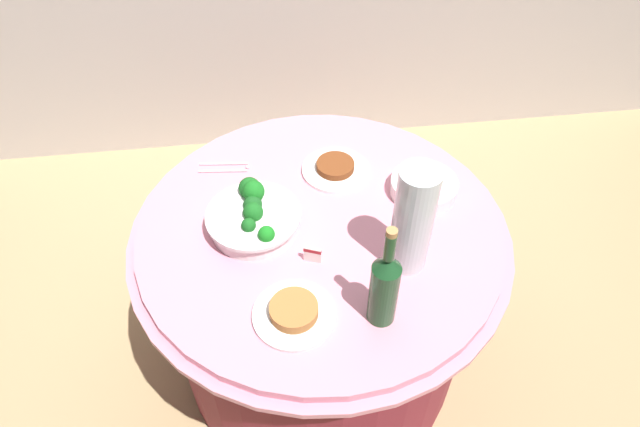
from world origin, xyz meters
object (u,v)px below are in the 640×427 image
object	(u,v)px
food_plate_peanuts	(294,312)
plate_stack	(424,187)
food_plate_stir_fry	(335,168)
decorative_fruit_vase	(412,225)
broccoli_bowl	(254,217)
wine_bottle	(384,286)
label_placard_front	(313,254)
serving_tongs	(225,167)

from	to	relation	value
food_plate_peanuts	plate_stack	bearing A→B (deg)	42.32
food_plate_stir_fry	decorative_fruit_vase	bearing A→B (deg)	-69.94
broccoli_bowl	food_plate_peanuts	size ratio (longest dim) A/B	1.27
plate_stack	decorative_fruit_vase	size ratio (longest dim) A/B	0.62
wine_bottle	food_plate_peanuts	distance (m)	0.25
wine_bottle	label_placard_front	distance (m)	0.27
broccoli_bowl	food_plate_stir_fry	distance (m)	0.35
decorative_fruit_vase	plate_stack	bearing A→B (deg)	66.30
serving_tongs	label_placard_front	world-z (taller)	label_placard_front
plate_stack	wine_bottle	world-z (taller)	wine_bottle
label_placard_front	plate_stack	bearing A→B (deg)	31.40
broccoli_bowl	serving_tongs	world-z (taller)	broccoli_bowl
broccoli_bowl	food_plate_stir_fry	size ratio (longest dim) A/B	1.27
broccoli_bowl	serving_tongs	size ratio (longest dim) A/B	1.67
wine_bottle	label_placard_front	xyz separation A→B (m)	(-0.16, 0.20, -0.10)
plate_stack	wine_bottle	distance (m)	0.50
decorative_fruit_vase	food_plate_peanuts	world-z (taller)	decorative_fruit_vase
plate_stack	label_placard_front	world-z (taller)	label_placard_front
decorative_fruit_vase	wine_bottle	bearing A→B (deg)	-122.22
broccoli_bowl	plate_stack	world-z (taller)	broccoli_bowl
food_plate_peanuts	decorative_fruit_vase	bearing A→B (deg)	23.51
broccoli_bowl	serving_tongs	bearing A→B (deg)	107.18
food_plate_peanuts	food_plate_stir_fry	distance (m)	0.58
plate_stack	food_plate_stir_fry	world-z (taller)	plate_stack
broccoli_bowl	food_plate_peanuts	distance (m)	0.34
plate_stack	decorative_fruit_vase	distance (m)	0.31
decorative_fruit_vase	food_plate_peanuts	distance (m)	0.39
serving_tongs	label_placard_front	size ratio (longest dim) A/B	3.05
serving_tongs	food_plate_peanuts	world-z (taller)	food_plate_peanuts
plate_stack	serving_tongs	world-z (taller)	plate_stack
wine_bottle	decorative_fruit_vase	size ratio (longest dim) A/B	0.99
plate_stack	broccoli_bowl	bearing A→B (deg)	-171.70
food_plate_stir_fry	broccoli_bowl	bearing A→B (deg)	-142.16
broccoli_bowl	decorative_fruit_vase	world-z (taller)	decorative_fruit_vase
wine_bottle	label_placard_front	world-z (taller)	wine_bottle
broccoli_bowl	food_plate_stir_fry	bearing A→B (deg)	37.84
decorative_fruit_vase	food_plate_stir_fry	xyz separation A→B (m)	(-0.15, 0.40, -0.14)
serving_tongs	broccoli_bowl	bearing A→B (deg)	-72.82
serving_tongs	decorative_fruit_vase	bearing A→B (deg)	-42.25
label_placard_front	decorative_fruit_vase	bearing A→B (deg)	-6.95
plate_stack	label_placard_front	size ratio (longest dim) A/B	3.82
decorative_fruit_vase	serving_tongs	distance (m)	0.70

